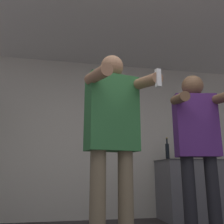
{
  "coord_description": "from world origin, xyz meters",
  "views": [
    {
      "loc": [
        -0.57,
        -1.09,
        0.69
      ],
      "look_at": [
        -0.18,
        0.93,
        1.2
      ],
      "focal_mm": 40.0,
      "sensor_mm": 36.0,
      "label": 1
    }
  ],
  "objects_px": {
    "bottle_dark_rum": "(205,154)",
    "person_man_side": "(197,139)",
    "bottle_red_label": "(167,151)",
    "person_woman_foreground": "(113,131)",
    "bottle_tall_gin": "(187,153)"
  },
  "relations": [
    {
      "from": "bottle_tall_gin",
      "to": "bottle_dark_rum",
      "type": "relative_size",
      "value": 1.1
    },
    {
      "from": "bottle_red_label",
      "to": "bottle_dark_rum",
      "type": "bearing_deg",
      "value": -0.0
    },
    {
      "from": "person_woman_foreground",
      "to": "bottle_red_label",
      "type": "bearing_deg",
      "value": 54.74
    },
    {
      "from": "bottle_tall_gin",
      "to": "person_woman_foreground",
      "type": "distance_m",
      "value": 2.33
    },
    {
      "from": "bottle_tall_gin",
      "to": "bottle_red_label",
      "type": "bearing_deg",
      "value": -180.0
    },
    {
      "from": "bottle_red_label",
      "to": "bottle_dark_rum",
      "type": "distance_m",
      "value": 0.66
    },
    {
      "from": "bottle_red_label",
      "to": "bottle_tall_gin",
      "type": "distance_m",
      "value": 0.34
    },
    {
      "from": "person_woman_foreground",
      "to": "person_man_side",
      "type": "distance_m",
      "value": 0.96
    },
    {
      "from": "bottle_red_label",
      "to": "bottle_tall_gin",
      "type": "relative_size",
      "value": 1.18
    },
    {
      "from": "person_man_side",
      "to": "bottle_red_label",
      "type": "bearing_deg",
      "value": 78.22
    },
    {
      "from": "bottle_dark_rum",
      "to": "person_man_side",
      "type": "relative_size",
      "value": 0.16
    },
    {
      "from": "bottle_red_label",
      "to": "person_woman_foreground",
      "type": "xyz_separation_m",
      "value": [
        -1.22,
        -1.73,
        -0.0
      ]
    },
    {
      "from": "bottle_red_label",
      "to": "person_man_side",
      "type": "height_order",
      "value": "person_man_side"
    },
    {
      "from": "bottle_dark_rum",
      "to": "person_man_side",
      "type": "bearing_deg",
      "value": -123.5
    },
    {
      "from": "bottle_red_label",
      "to": "bottle_tall_gin",
      "type": "height_order",
      "value": "bottle_red_label"
    }
  ]
}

